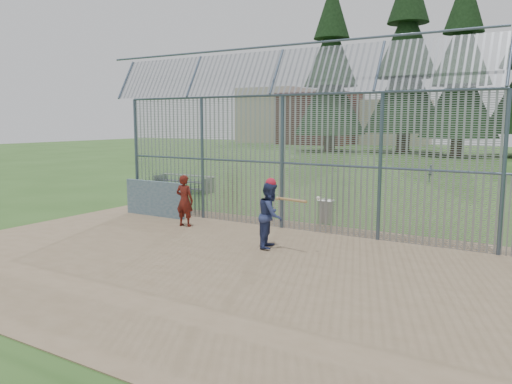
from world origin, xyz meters
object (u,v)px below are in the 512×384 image
Objects in this scene: batter at (271,215)px; trash_can at (326,211)px; dugout_wall at (155,199)px; bleacher at (184,182)px; onlooker at (185,201)px.

batter is 2.06× the size of trash_can.
dugout_wall reaches higher than bleacher.
trash_can is (-0.06, 3.65, -0.48)m from batter.
onlooker reaches higher than dugout_wall.
dugout_wall is at bearing 56.41° from batter.
batter is at bearing -38.87° from bleacher.
dugout_wall is 5.75m from batter.
dugout_wall is at bearing -28.30° from onlooker.
onlooker reaches higher than trash_can.
onlooker is at bearing 59.19° from batter.
trash_can is 0.27× the size of bleacher.
onlooker is at bearing -21.62° from dugout_wall.
onlooker is at bearing -141.69° from trash_can.
batter is 11.08m from bleacher.
onlooker is 0.53× the size of bleacher.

